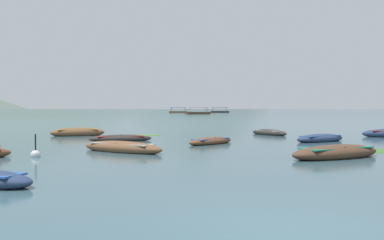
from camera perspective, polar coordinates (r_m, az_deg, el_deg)
ground_plane at (r=1506.63m, az=-2.97°, el=1.57°), size 6000.00×6000.00×0.00m
mountain_2 at (r=2047.87m, az=0.01°, el=5.76°), size 825.59×825.59×297.54m
rowboat_0 at (r=25.23m, az=-9.94°, el=-2.56°), size 3.92×1.74×0.50m
rowboat_1 at (r=22.90m, az=2.65°, el=-2.98°), size 3.19×3.18×0.48m
rowboat_2 at (r=17.51m, az=19.49°, el=-4.32°), size 4.67×3.16×0.67m
rowboat_6 at (r=31.13m, az=10.70°, el=-1.75°), size 2.56×3.57×0.54m
rowboat_9 at (r=25.73m, az=17.49°, el=-2.48°), size 3.91×2.95×0.58m
rowboat_11 at (r=19.04m, az=-9.76°, el=-3.82°), size 4.37×3.55×0.62m
rowboat_12 at (r=30.89m, az=-15.69°, el=-1.69°), size 4.04×2.33×0.75m
ferry_0 at (r=140.90m, az=0.82°, el=1.02°), size 8.87×5.21×2.54m
ferry_1 at (r=186.58m, az=3.90°, el=1.17°), size 8.37×3.08×2.54m
ferry_2 at (r=178.76m, az=-1.95°, el=1.15°), size 8.01×3.13×2.54m
mooring_buoy at (r=18.02m, az=-21.01°, el=-4.52°), size 0.40×0.40×1.06m
weed_patch_1 at (r=30.07m, az=-7.36°, el=-2.18°), size 3.68×2.64×0.14m
weed_patch_3 at (r=21.06m, az=22.58°, el=-3.93°), size 3.95×3.78×0.14m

